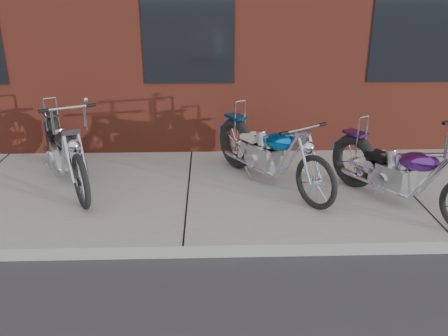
{
  "coord_description": "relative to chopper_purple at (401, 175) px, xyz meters",
  "views": [
    {
      "loc": [
        0.3,
        -4.43,
        2.82
      ],
      "look_at": [
        0.47,
        0.8,
        0.73
      ],
      "focal_mm": 38.0,
      "sensor_mm": 36.0,
      "label": 1
    }
  ],
  "objects": [
    {
      "name": "ground",
      "position": [
        -2.67,
        -0.91,
        -0.57
      ],
      "size": [
        120.0,
        120.0,
        0.0
      ],
      "primitive_type": "plane",
      "color": "#303032",
      "rests_on": "ground"
    },
    {
      "name": "sidewalk",
      "position": [
        -2.67,
        0.59,
        -0.5
      ],
      "size": [
        22.0,
        3.0,
        0.15
      ],
      "primitive_type": "cube",
      "color": "gray",
      "rests_on": "ground"
    },
    {
      "name": "chopper_purple",
      "position": [
        0.0,
        0.0,
        0.0
      ],
      "size": [
        1.35,
        2.02,
        1.31
      ],
      "rotation": [
        0.0,
        0.0,
        -1.0
      ],
      "color": "black",
      "rests_on": "sidewalk"
    },
    {
      "name": "chopper_blue",
      "position": [
        -1.55,
        0.74,
        0.01
      ],
      "size": [
        1.39,
        2.09,
        1.05
      ],
      "rotation": [
        0.0,
        0.0,
        -1.0
      ],
      "color": "black",
      "rests_on": "sidewalk"
    },
    {
      "name": "chopper_third",
      "position": [
        -4.37,
        0.9,
        0.02
      ],
      "size": [
        1.21,
        2.23,
        1.24
      ],
      "rotation": [
        0.0,
        0.0,
        -1.1
      ],
      "color": "black",
      "rests_on": "sidewalk"
    }
  ]
}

